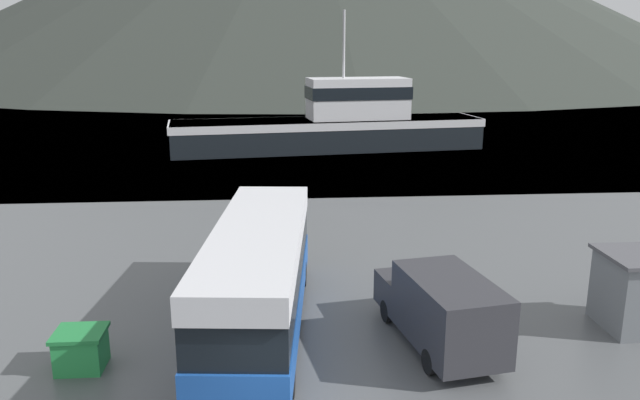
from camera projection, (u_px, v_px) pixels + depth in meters
name	position (u px, v px, depth m)	size (l,w,h in m)	color
water_surface	(272.00, 77.00, 150.91)	(240.00, 240.00, 0.00)	slate
tour_bus	(259.00, 273.00, 18.66)	(3.50, 10.64, 3.32)	#194799
delivery_van	(441.00, 308.00, 17.85)	(2.91, 5.61, 2.26)	#2D2D33
fishing_boat	(335.00, 124.00, 50.55)	(25.61, 8.12, 10.98)	black
storage_bin	(81.00, 349.00, 16.81)	(1.34, 1.22, 1.08)	green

